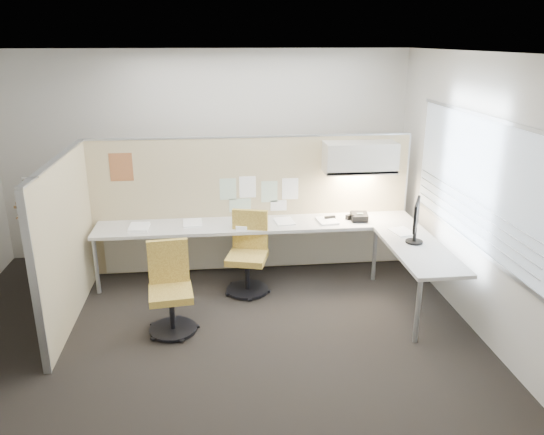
{
  "coord_description": "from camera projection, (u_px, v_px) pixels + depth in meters",
  "views": [
    {
      "loc": [
        0.09,
        -4.95,
        2.92
      ],
      "look_at": [
        0.73,
        0.8,
        0.96
      ],
      "focal_mm": 35.0,
      "sensor_mm": 36.0,
      "label": 1
    }
  ],
  "objects": [
    {
      "name": "paper_stack_4",
      "position": [
        327.0,
        221.0,
        6.66
      ],
      "size": [
        0.26,
        0.32,
        0.02
      ],
      "primitive_type": "cube",
      "rotation": [
        0.0,
        0.0,
        0.11
      ],
      "color": "white",
      "rests_on": "desk"
    },
    {
      "name": "window_pane",
      "position": [
        476.0,
        181.0,
        5.37
      ],
      "size": [
        0.01,
        2.8,
        1.3
      ],
      "primitive_type": "cube",
      "color": "#95A3AE",
      "rests_on": "wall_right"
    },
    {
      "name": "paper_stack_0",
      "position": [
        139.0,
        227.0,
        6.42
      ],
      "size": [
        0.24,
        0.3,
        0.04
      ],
      "primitive_type": "cube",
      "rotation": [
        0.0,
        0.0,
        -0.02
      ],
      "color": "white",
      "rests_on": "desk"
    },
    {
      "name": "partition_back",
      "position": [
        251.0,
        204.0,
        6.87
      ],
      "size": [
        4.1,
        0.06,
        1.75
      ],
      "primitive_type": "cube",
      "color": "#CCBB8D",
      "rests_on": "floor"
    },
    {
      "name": "monitor",
      "position": [
        416.0,
        219.0,
        5.89
      ],
      "size": [
        0.23,
        0.43,
        0.49
      ],
      "rotation": [
        0.0,
        0.0,
        1.12
      ],
      "color": "black",
      "rests_on": "desk"
    },
    {
      "name": "wall_back",
      "position": [
        208.0,
        155.0,
        7.26
      ],
      "size": [
        5.5,
        0.02,
        2.8
      ],
      "primitive_type": "cube",
      "color": "beige",
      "rests_on": "ground"
    },
    {
      "name": "wall_front",
      "position": [
        204.0,
        319.0,
        3.02
      ],
      "size": [
        5.5,
        0.02,
        2.8
      ],
      "primitive_type": "cube",
      "color": "beige",
      "rests_on": "ground"
    },
    {
      "name": "tape_dispenser",
      "position": [
        350.0,
        217.0,
        6.75
      ],
      "size": [
        0.12,
        0.09,
        0.06
      ],
      "primitive_type": "cube",
      "rotation": [
        0.0,
        0.0,
        0.38
      ],
      "color": "black",
      "rests_on": "desk"
    },
    {
      "name": "floor",
      "position": [
        212.0,
        330.0,
        5.59
      ],
      "size": [
        5.5,
        4.5,
        0.01
      ],
      "primitive_type": "cube",
      "color": "black",
      "rests_on": "ground"
    },
    {
      "name": "ceiling",
      "position": [
        200.0,
        52.0,
        4.69
      ],
      "size": [
        5.5,
        4.5,
        0.01
      ],
      "primitive_type": "cube",
      "color": "white",
      "rests_on": "wall_back"
    },
    {
      "name": "phone",
      "position": [
        359.0,
        217.0,
        6.68
      ],
      "size": [
        0.22,
        0.21,
        0.12
      ],
      "rotation": [
        0.0,
        0.0,
        -0.1
      ],
      "color": "black",
      "rests_on": "desk"
    },
    {
      "name": "chair_left",
      "position": [
        170.0,
        291.0,
        5.49
      ],
      "size": [
        0.49,
        0.51,
        0.94
      ],
      "rotation": [
        0.0,
        0.0,
        0.11
      ],
      "color": "black",
      "rests_on": "floor"
    },
    {
      "name": "task_light_strip",
      "position": [
        359.0,
        174.0,
        6.68
      ],
      "size": [
        0.6,
        0.06,
        0.02
      ],
      "primitive_type": "cube",
      "color": "#FFEABF",
      "rests_on": "overhead_bin"
    },
    {
      "name": "pinned_papers",
      "position": [
        258.0,
        193.0,
        6.8
      ],
      "size": [
        1.01,
        0.0,
        0.47
      ],
      "color": "#8CBF8C",
      "rests_on": "partition_back"
    },
    {
      "name": "stapler",
      "position": [
        330.0,
        218.0,
        6.73
      ],
      "size": [
        0.15,
        0.07,
        0.05
      ],
      "primitive_type": "cube",
      "rotation": [
        0.0,
        0.0,
        0.22
      ],
      "color": "black",
      "rests_on": "desk"
    },
    {
      "name": "overhead_bin",
      "position": [
        360.0,
        157.0,
        6.61
      ],
      "size": [
        0.9,
        0.36,
        0.38
      ],
      "primitive_type": "cube",
      "color": "beige",
      "rests_on": "partition_back"
    },
    {
      "name": "desk",
      "position": [
        285.0,
        236.0,
        6.55
      ],
      "size": [
        4.0,
        2.07,
        0.73
      ],
      "color": "beige",
      "rests_on": "floor"
    },
    {
      "name": "wall_right",
      "position": [
        476.0,
        195.0,
        5.43
      ],
      "size": [
        0.02,
        4.5,
        2.8
      ],
      "primitive_type": "cube",
      "color": "beige",
      "rests_on": "ground"
    },
    {
      "name": "partition_left",
      "position": [
        67.0,
        241.0,
        5.62
      ],
      "size": [
        0.06,
        2.2,
        1.75
      ],
      "primitive_type": "cube",
      "color": "#CCBB8D",
      "rests_on": "floor"
    },
    {
      "name": "paper_stack_3",
      "position": [
        284.0,
        221.0,
        6.65
      ],
      "size": [
        0.26,
        0.32,
        0.02
      ],
      "primitive_type": "cube",
      "rotation": [
        0.0,
        0.0,
        0.1
      ],
      "color": "white",
      "rests_on": "desk"
    },
    {
      "name": "paper_stack_2",
      "position": [
        243.0,
        224.0,
        6.5
      ],
      "size": [
        0.27,
        0.33,
        0.04
      ],
      "primitive_type": "cube",
      "rotation": [
        0.0,
        0.0,
        0.14
      ],
      "color": "white",
      "rests_on": "desk"
    },
    {
      "name": "paper_stack_5",
      "position": [
        402.0,
        232.0,
        6.29
      ],
      "size": [
        0.29,
        0.34,
        0.02
      ],
      "primitive_type": "cube",
      "rotation": [
        0.0,
        0.0,
        0.22
      ],
      "color": "white",
      "rests_on": "desk"
    },
    {
      "name": "coat_hook",
      "position": [
        27.0,
        217.0,
        4.69
      ],
      "size": [
        0.18,
        0.46,
        1.37
      ],
      "color": "silver",
      "rests_on": "partition_left"
    },
    {
      "name": "chair_right",
      "position": [
        248.0,
        255.0,
        6.36
      ],
      "size": [
        0.55,
        0.57,
        0.96
      ],
      "rotation": [
        0.0,
        0.0,
        -0.27
      ],
      "color": "black",
      "rests_on": "floor"
    },
    {
      "name": "paper_stack_1",
      "position": [
        193.0,
        223.0,
        6.59
      ],
      "size": [
        0.25,
        0.31,
        0.02
      ],
      "primitive_type": "cube",
      "rotation": [
        0.0,
        0.0,
        0.05
      ],
      "color": "white",
      "rests_on": "desk"
    },
    {
      "name": "poster",
      "position": [
        121.0,
        167.0,
        6.5
      ],
      "size": [
        0.28,
        0.0,
        0.35
      ],
      "primitive_type": "cube",
      "color": "orange",
      "rests_on": "partition_back"
    }
  ]
}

